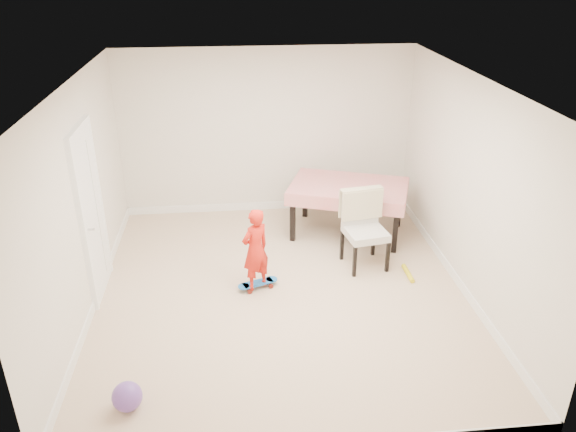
{
  "coord_description": "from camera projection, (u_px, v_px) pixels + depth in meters",
  "views": [
    {
      "loc": [
        -0.52,
        -5.88,
        3.86
      ],
      "look_at": [
        0.1,
        0.2,
        0.95
      ],
      "focal_mm": 35.0,
      "sensor_mm": 36.0,
      "label": 1
    }
  ],
  "objects": [
    {
      "name": "baseboard_right",
      "position": [
        456.0,
        278.0,
        7.17
      ],
      "size": [
        0.02,
        5.0,
        0.12
      ],
      "primitive_type": "cube",
      "color": "white",
      "rests_on": "ground"
    },
    {
      "name": "dining_chair",
      "position": [
        366.0,
        231.0,
        7.36
      ],
      "size": [
        0.67,
        0.73,
        1.04
      ],
      "primitive_type": null,
      "rotation": [
        0.0,
        0.0,
        0.17
      ],
      "color": "silver",
      "rests_on": "ground"
    },
    {
      "name": "ground",
      "position": [
        282.0,
        292.0,
        6.99
      ],
      "size": [
        5.0,
        5.0,
        0.0
      ],
      "primitive_type": "plane",
      "color": "tan",
      "rests_on": "ground"
    },
    {
      "name": "baseboard_back",
      "position": [
        268.0,
        206.0,
        9.2
      ],
      "size": [
        4.5,
        0.02,
        0.12
      ],
      "primitive_type": "cube",
      "color": "white",
      "rests_on": "ground"
    },
    {
      "name": "ceiling",
      "position": [
        280.0,
        84.0,
        5.88
      ],
      "size": [
        4.5,
        5.0,
        0.04
      ],
      "primitive_type": "cube",
      "color": "silver",
      "rests_on": "wall_back"
    },
    {
      "name": "balloon",
      "position": [
        127.0,
        397.0,
        5.16
      ],
      "size": [
        0.28,
        0.28,
        0.28
      ],
      "primitive_type": "sphere",
      "color": "#6A44A5",
      "rests_on": "ground"
    },
    {
      "name": "wall_right",
      "position": [
        469.0,
        189.0,
        6.64
      ],
      "size": [
        0.04,
        5.0,
        2.6
      ],
      "primitive_type": "cube",
      "color": "beige",
      "rests_on": "ground"
    },
    {
      "name": "wall_front",
      "position": [
        311.0,
        327.0,
        4.2
      ],
      "size": [
        4.5,
        0.04,
        2.6
      ],
      "primitive_type": "cube",
      "color": "beige",
      "rests_on": "ground"
    },
    {
      "name": "wall_left",
      "position": [
        81.0,
        204.0,
        6.23
      ],
      "size": [
        0.04,
        5.0,
        2.6
      ],
      "primitive_type": "cube",
      "color": "beige",
      "rests_on": "ground"
    },
    {
      "name": "wall_back",
      "position": [
        267.0,
        133.0,
        8.66
      ],
      "size": [
        4.5,
        0.04,
        2.6
      ],
      "primitive_type": "cube",
      "color": "beige",
      "rests_on": "ground"
    },
    {
      "name": "door",
      "position": [
        92.0,
        215.0,
        6.62
      ],
      "size": [
        0.11,
        0.94,
        2.11
      ],
      "primitive_type": "cube",
      "color": "white",
      "rests_on": "ground"
    },
    {
      "name": "skateboard",
      "position": [
        258.0,
        285.0,
        7.06
      ],
      "size": [
        0.56,
        0.36,
        0.08
      ],
      "primitive_type": null,
      "rotation": [
        0.0,
        0.0,
        0.35
      ],
      "color": "blue",
      "rests_on": "ground"
    },
    {
      "name": "baseboard_left",
      "position": [
        97.0,
        298.0,
        6.76
      ],
      "size": [
        0.02,
        5.0,
        0.12
      ],
      "primitive_type": "cube",
      "color": "white",
      "rests_on": "ground"
    },
    {
      "name": "dining_table",
      "position": [
        348.0,
        209.0,
        8.28
      ],
      "size": [
        1.91,
        1.54,
        0.78
      ],
      "primitive_type": null,
      "rotation": [
        0.0,
        0.0,
        -0.34
      ],
      "color": "red",
      "rests_on": "ground"
    },
    {
      "name": "child",
      "position": [
        255.0,
        252.0,
        6.82
      ],
      "size": [
        0.46,
        0.44,
        1.07
      ],
      "primitive_type": "imported",
      "rotation": [
        0.0,
        0.0,
        3.77
      ],
      "color": "red",
      "rests_on": "ground"
    },
    {
      "name": "foam_toy",
      "position": [
        408.0,
        273.0,
        7.34
      ],
      "size": [
        0.06,
        0.4,
        0.06
      ],
      "primitive_type": "cylinder",
      "rotation": [
        1.57,
        0.0,
        0.01
      ],
      "color": "yellow",
      "rests_on": "ground"
    }
  ]
}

